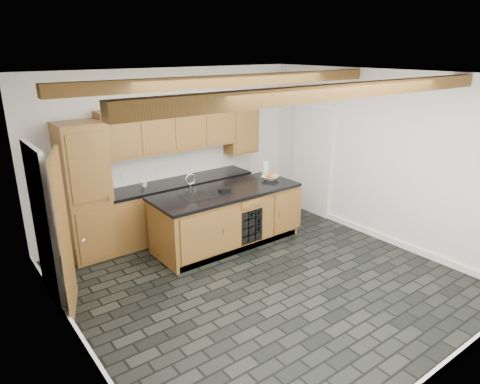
# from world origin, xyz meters

# --- Properties ---
(ground) EXTENTS (5.00, 5.00, 0.00)m
(ground) POSITION_xyz_m (0.00, 0.00, 0.00)
(ground) COLOR black
(ground) RESTS_ON ground
(room_shell) EXTENTS (5.01, 5.00, 5.00)m
(room_shell) POSITION_xyz_m (-0.09, 0.53, 1.53)
(room_shell) COLOR white
(room_shell) RESTS_ON ground
(back_cabinetry) EXTENTS (3.65, 0.62, 2.20)m
(back_cabinetry) POSITION_xyz_m (-0.38, 2.24, 0.98)
(back_cabinetry) COLOR olive
(back_cabinetry) RESTS_ON ground
(island) EXTENTS (2.48, 0.96, 0.93)m
(island) POSITION_xyz_m (0.31, 1.28, 0.47)
(island) COLOR olive
(island) RESTS_ON ground
(faucet) EXTENTS (0.45, 0.40, 0.34)m
(faucet) POSITION_xyz_m (-0.25, 1.33, 0.96)
(faucet) COLOR black
(faucet) RESTS_ON island
(kitchen_scale) EXTENTS (0.19, 0.12, 0.06)m
(kitchen_scale) POSITION_xyz_m (0.26, 1.27, 0.96)
(kitchen_scale) COLOR black
(kitchen_scale) RESTS_ON island
(fruit_bowl) EXTENTS (0.37, 0.37, 0.07)m
(fruit_bowl) POSITION_xyz_m (1.24, 1.31, 0.97)
(fruit_bowl) COLOR beige
(fruit_bowl) RESTS_ON island
(fruit_cluster) EXTENTS (0.16, 0.17, 0.07)m
(fruit_cluster) POSITION_xyz_m (1.24, 1.31, 1.00)
(fruit_cluster) COLOR red
(fruit_cluster) RESTS_ON fruit_bowl
(paper_towel) EXTENTS (0.12, 0.12, 0.22)m
(paper_towel) POSITION_xyz_m (1.42, 1.65, 1.04)
(paper_towel) COLOR white
(paper_towel) RESTS_ON island
(mug) EXTENTS (0.14, 0.14, 0.10)m
(mug) POSITION_xyz_m (-0.68, 2.26, 0.98)
(mug) COLOR white
(mug) RESTS_ON back_cabinetry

